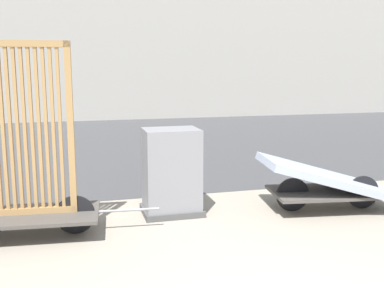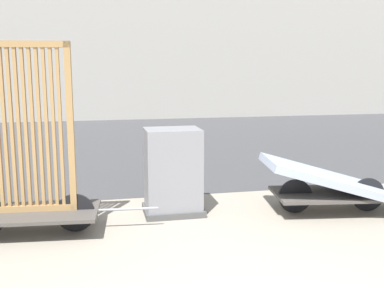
{
  "view_description": "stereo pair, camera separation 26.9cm",
  "coord_description": "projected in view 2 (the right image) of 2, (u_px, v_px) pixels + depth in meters",
  "views": [
    {
      "loc": [
        -1.37,
        -2.52,
        1.88
      ],
      "look_at": [
        0.0,
        2.63,
        0.98
      ],
      "focal_mm": 42.0,
      "sensor_mm": 36.0,
      "label": 1
    },
    {
      "loc": [
        -1.11,
        -2.58,
        1.88
      ],
      "look_at": [
        0.0,
        2.63,
        0.98
      ],
      "focal_mm": 42.0,
      "sensor_mm": 36.0,
      "label": 2
    }
  ],
  "objects": [
    {
      "name": "road_strip",
      "position": [
        142.0,
        142.0,
        11.63
      ],
      "size": [
        56.0,
        10.24,
        0.01
      ],
      "color": "#424244",
      "rests_on": "ground_plane"
    },
    {
      "name": "bike_cart_with_bedframe",
      "position": [
        29.0,
        171.0,
        5.06
      ],
      "size": [
        2.24,
        0.93,
        2.17
      ],
      "rotation": [
        0.0,
        0.0,
        -0.09
      ],
      "color": "#4C4742",
      "rests_on": "ground_plane"
    },
    {
      "name": "bike_cart_with_mattress",
      "position": [
        333.0,
        184.0,
        5.89
      ],
      "size": [
        2.39,
        1.11,
        0.74
      ],
      "rotation": [
        0.0,
        0.0,
        -0.14
      ],
      "color": "#4C4742",
      "rests_on": "ground_plane"
    },
    {
      "name": "utility_cabinet",
      "position": [
        173.0,
        175.0,
        5.82
      ],
      "size": [
        0.76,
        0.6,
        1.12
      ],
      "color": "#4C4C4C",
      "rests_on": "ground_plane"
    }
  ]
}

